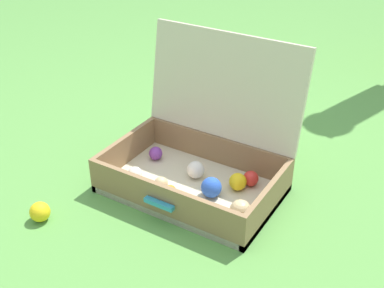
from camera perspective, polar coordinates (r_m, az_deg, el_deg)
ground_plane at (r=1.77m, az=-1.76°, el=-6.31°), size 16.00×16.00×0.00m
open_suitcase at (r=1.79m, az=1.21°, el=-1.37°), size 0.61×0.49×0.52m
stray_ball_on_grass at (r=1.73m, az=-17.13°, el=-7.49°), size 0.07×0.07×0.07m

